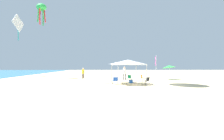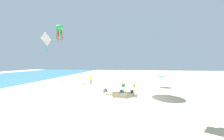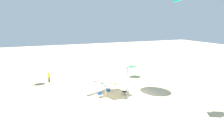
{
  "view_description": "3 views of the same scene",
  "coord_description": "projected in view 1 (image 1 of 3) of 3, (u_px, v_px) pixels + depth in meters",
  "views": [
    {
      "loc": [
        -19.38,
        5.38,
        2.12
      ],
      "look_at": [
        1.39,
        5.23,
        1.56
      ],
      "focal_mm": 30.09,
      "sensor_mm": 36.0,
      "label": 1
    },
    {
      "loc": [
        -18.07,
        0.86,
        4.25
      ],
      "look_at": [
        2.76,
        4.32,
        3.13
      ],
      "focal_mm": 24.13,
      "sensor_mm": 36.0,
      "label": 2
    },
    {
      "loc": [
        -21.9,
        13.04,
        9.17
      ],
      "look_at": [
        2.49,
        2.54,
        2.91
      ],
      "focal_mm": 33.65,
      "sensor_mm": 36.0,
      "label": 3
    }
  ],
  "objects": [
    {
      "name": "ground",
      "position": [
        162.0,
        86.0,
        19.47
      ],
      "size": [
        120.0,
        120.0,
        0.1
      ],
      "primitive_type": "cube",
      "color": "beige"
    },
    {
      "name": "canopy_tent",
      "position": [
        128.0,
        63.0,
        20.75
      ],
      "size": [
        4.01,
        3.7,
        2.7
      ],
      "rotation": [
        0.0,
        0.0,
        0.18
      ],
      "color": "#B7B7BC",
      "rests_on": "ground"
    },
    {
      "name": "beach_umbrella",
      "position": [
        169.0,
        67.0,
        27.24
      ],
      "size": [
        1.96,
        1.94,
        2.26
      ],
      "color": "silver",
      "rests_on": "ground"
    },
    {
      "name": "folding_chair_facing_ocean",
      "position": [
        130.0,
        78.0,
        24.49
      ],
      "size": [
        0.79,
        0.74,
        0.82
      ],
      "rotation": [
        0.0,
        0.0,
        5.19
      ],
      "color": "black",
      "rests_on": "ground"
    },
    {
      "name": "folding_chair_left_of_tent",
      "position": [
        115.0,
        80.0,
        20.32
      ],
      "size": [
        0.7,
        0.62,
        0.82
      ],
      "rotation": [
        0.0,
        0.0,
        1.72
      ],
      "color": "black",
      "rests_on": "ground"
    },
    {
      "name": "folding_chair_right_of_tent",
      "position": [
        143.0,
        77.0,
        24.83
      ],
      "size": [
        0.74,
        0.79,
        0.82
      ],
      "rotation": [
        0.0,
        0.0,
        5.83
      ],
      "color": "black",
      "rests_on": "ground"
    },
    {
      "name": "folding_chair_near_cooler",
      "position": [
        146.0,
        80.0,
        19.98
      ],
      "size": [
        0.81,
        0.79,
        0.82
      ],
      "rotation": [
        0.0,
        0.0,
        2.24
      ],
      "color": "black",
      "rests_on": "ground"
    },
    {
      "name": "cooler_box",
      "position": [
        131.0,
        81.0,
        22.29
      ],
      "size": [
        0.7,
        0.55,
        0.4
      ],
      "color": "blue",
      "rests_on": "ground"
    },
    {
      "name": "banner_flag",
      "position": [
        156.0,
        66.0,
        22.09
      ],
      "size": [
        0.36,
        0.06,
        3.25
      ],
      "color": "silver",
      "rests_on": "ground"
    },
    {
      "name": "person_far_stroller",
      "position": [
        125.0,
        72.0,
        26.83
      ],
      "size": [
        0.45,
        0.51,
        1.9
      ],
      "rotation": [
        0.0,
        0.0,
        4.75
      ],
      "color": "slate",
      "rests_on": "ground"
    },
    {
      "name": "person_beachcomber",
      "position": [
        83.0,
        72.0,
        29.42
      ],
      "size": [
        0.41,
        0.4,
        1.67
      ],
      "rotation": [
        0.0,
        0.0,
        2.62
      ],
      "color": "brown",
      "rests_on": "ground"
    },
    {
      "name": "kite_diamond_white",
      "position": [
        18.0,
        24.0,
        33.84
      ],
      "size": [
        3.36,
        0.56,
        4.82
      ],
      "rotation": [
        0.0,
        0.0,
        3.14
      ],
      "color": "white"
    },
    {
      "name": "kite_octopus_green",
      "position": [
        41.0,
        8.0,
        29.07
      ],
      "size": [
        1.5,
        1.5,
        3.32
      ],
      "rotation": [
        0.0,
        0.0,
        4.0
      ],
      "color": "green"
    }
  ]
}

